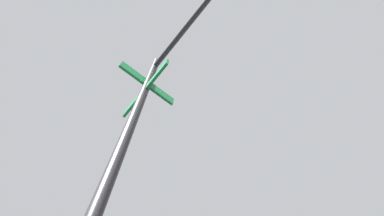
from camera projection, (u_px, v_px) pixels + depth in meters
traffic_signal_near at (206, 20)px, 3.14m from camera, size 3.22×2.32×6.27m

